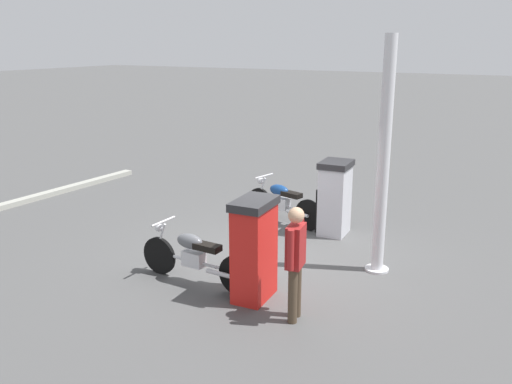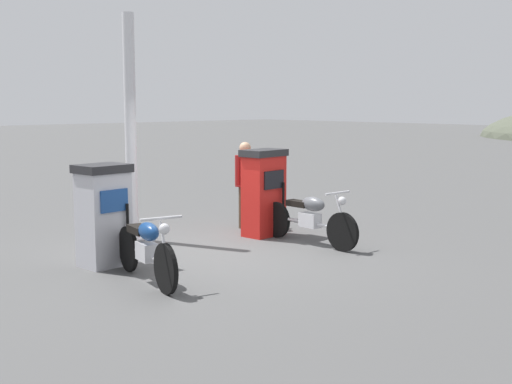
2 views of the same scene
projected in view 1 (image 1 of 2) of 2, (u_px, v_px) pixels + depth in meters
ground_plane at (271, 255)px, 9.91m from camera, size 120.00×120.00×0.00m
fuel_pump_near at (335, 197)px, 10.81m from camera, size 0.62×0.76×1.49m
fuel_pump_far at (254, 249)px, 8.05m from camera, size 0.56×0.82×1.55m
motorcycle_near_pump at (282, 202)px, 11.53m from camera, size 1.95×0.72×0.96m
motorcycle_far_pump at (195, 256)px, 8.63m from camera, size 2.18×0.56×0.95m
attendant_person at (295, 257)px, 7.37m from camera, size 0.26×0.58×1.63m
canopy_support_pole at (383, 163)px, 8.75m from camera, size 0.40×0.40×3.87m
road_edge_kerb at (23, 201)px, 13.04m from camera, size 0.59×7.01×0.12m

